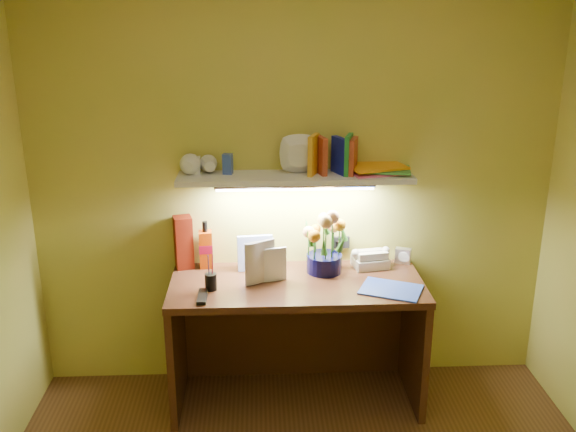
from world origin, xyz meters
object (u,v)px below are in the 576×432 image
at_px(telephone, 370,257).
at_px(whisky_bottle, 206,244).
at_px(flower_bouquet, 325,242).
at_px(desk_clock, 403,256).
at_px(desk, 297,342).

height_order(telephone, whisky_bottle, whisky_bottle).
distance_m(flower_bouquet, telephone, 0.31).
distance_m(flower_bouquet, desk_clock, 0.51).
xyz_separation_m(flower_bouquet, whisky_bottle, (-0.68, 0.10, -0.04)).
xyz_separation_m(flower_bouquet, desk_clock, (0.48, 0.11, -0.13)).
xyz_separation_m(desk, whisky_bottle, (-0.51, 0.24, 0.51)).
relative_size(flower_bouquet, desk_clock, 3.95).
bearing_deg(whisky_bottle, flower_bouquet, -8.30).
xyz_separation_m(desk, desk_clock, (0.64, 0.24, 0.42)).
distance_m(telephone, whisky_bottle, 0.96).
bearing_deg(flower_bouquet, desk, -140.12).
bearing_deg(whisky_bottle, telephone, -2.66).
bearing_deg(whisky_bottle, desk_clock, 0.37).
bearing_deg(whisky_bottle, desk, -24.77).
bearing_deg(telephone, flower_bouquet, -178.97).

